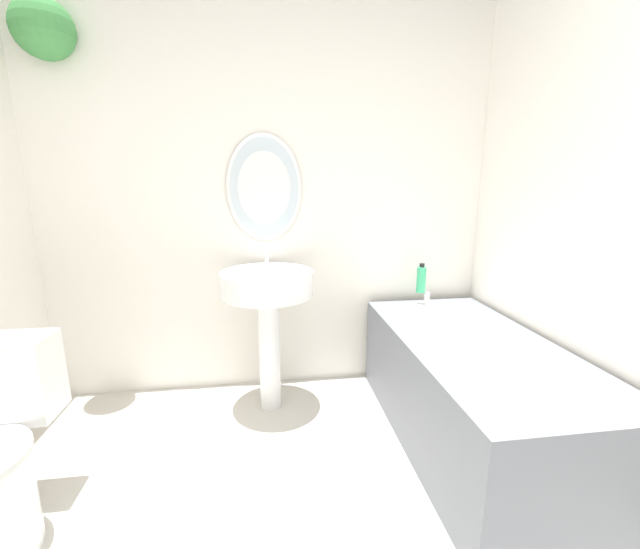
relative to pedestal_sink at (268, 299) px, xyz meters
The scene contains 5 objects.
wall_back 0.66m from the pedestal_sink, 95.38° to the left, with size 2.87×0.30×2.40m.
wall_right 1.74m from the pedestal_sink, 29.60° to the right, with size 0.06×2.37×2.40m.
pedestal_sink is the anchor object (origin of this frame).
bathtub 1.20m from the pedestal_sink, 25.00° to the right, with size 0.73×1.47×0.64m.
shampoo_bottle 1.00m from the pedestal_sink, ahead, with size 0.06×0.06×0.19m.
Camera 1 is at (-0.04, -0.23, 1.33)m, focal length 22.00 mm.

